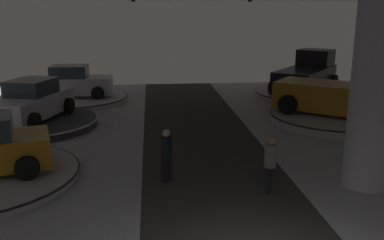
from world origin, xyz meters
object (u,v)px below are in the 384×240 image
Objects in this scene: pickup_truck_deep_right at (307,75)px; display_platform_far_right at (336,117)px; column_right at (374,90)px; visitor_walking_far at (166,152)px; pickup_truck_far_right at (345,94)px; display_platform_far_left at (33,123)px; visitor_walking_near at (270,161)px; display_platform_deep_right at (304,94)px; display_car_deep_left at (72,83)px; display_car_far_left at (31,102)px; display_platform_deep_left at (74,98)px.

pickup_truck_deep_right reaches higher than display_platform_far_right.
column_right is 5.95m from visitor_walking_far.
pickup_truck_far_right is at bearing -95.63° from pickup_truck_deep_right.
display_platform_far_left is 3.46× the size of visitor_walking_near.
pickup_truck_far_right reaches higher than pickup_truck_deep_right.
display_platform_deep_right is 5.82m from display_platform_far_right.
pickup_truck_far_right reaches higher than display_car_deep_left.
display_car_deep_left is (0.81, 5.38, 0.83)m from display_platform_far_left.
pickup_truck_deep_right is 6.18m from display_platform_far_right.
display_car_far_left is 13.58m from pickup_truck_far_right.
display_platform_far_left is at bearing -107.09° from display_car_far_left.
display_car_far_left is at bearing -158.75° from pickup_truck_deep_right.
display_car_deep_left is (-0.03, 0.00, 0.87)m from display_platform_deep_left.
pickup_truck_far_right reaches higher than display_platform_far_right.
display_car_deep_left is at bearing 154.82° from display_platform_far_right.
column_right reaches higher than display_platform_far_left.
pickup_truck_far_right reaches higher than display_car_far_left.
display_platform_deep_right is at bearing 20.64° from display_car_far_left.
pickup_truck_far_right reaches higher than visitor_walking_far.
display_platform_far_left is at bearing -158.66° from pickup_truck_deep_right.
display_car_deep_left is (-13.17, 0.10, 0.85)m from display_platform_deep_right.
display_platform_deep_left is at bearing 119.62° from visitor_walking_near.
display_platform_deep_right is 14.94m from display_platform_far_left.
visitor_walking_far is (-2.75, 1.02, 0.00)m from visitor_walking_near.
display_platform_far_right is at bearing 141.92° from pickup_truck_far_right.
display_platform_deep_left is 12.87m from visitor_walking_far.
display_platform_deep_left is (0.84, 5.38, -0.04)m from display_platform_far_left.
pickup_truck_deep_right is at bearing 21.34° from display_platform_far_left.
display_platform_far_right is (-0.87, -6.03, -1.02)m from pickup_truck_deep_right.
visitor_walking_far is (-8.09, -5.90, -0.40)m from pickup_truck_far_right.
display_platform_deep_left is 13.79m from display_platform_far_right.
display_platform_far_right is (12.47, -5.88, 0.06)m from display_platform_deep_left.
display_platform_deep_left is at bearing 81.15° from display_platform_far_left.
display_car_far_left is 0.83× the size of pickup_truck_far_right.
display_car_deep_left is at bearing 81.47° from display_platform_far_left.
pickup_truck_deep_right is at bearing 76.50° from column_right.
visitor_walking_far is (-8.50, -11.89, 0.75)m from display_platform_deep_right.
display_platform_deep_right is (2.90, 12.68, -2.59)m from column_right.
visitor_walking_far reaches higher than display_platform_far_right.
display_platform_far_right is at bearing 37.92° from visitor_walking_far.
visitor_walking_far is at bearing -142.08° from display_platform_far_right.
display_car_deep_left reaches higher than display_platform_deep_left.
display_car_deep_left is at bearing 154.53° from pickup_truck_far_right.
pickup_truck_deep_right is (0.20, 0.25, 1.06)m from display_platform_deep_right.
display_car_far_left is 0.78× the size of display_platform_far_right.
column_right reaches higher than display_car_deep_left.
display_platform_far_left is 11.24m from visitor_walking_near.
display_platform_deep_left is at bearing 111.17° from visitor_walking_far.
display_platform_far_right is (13.31, -0.49, 0.02)m from display_platform_far_left.
pickup_truck_deep_right reaches higher than display_platform_deep_left.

